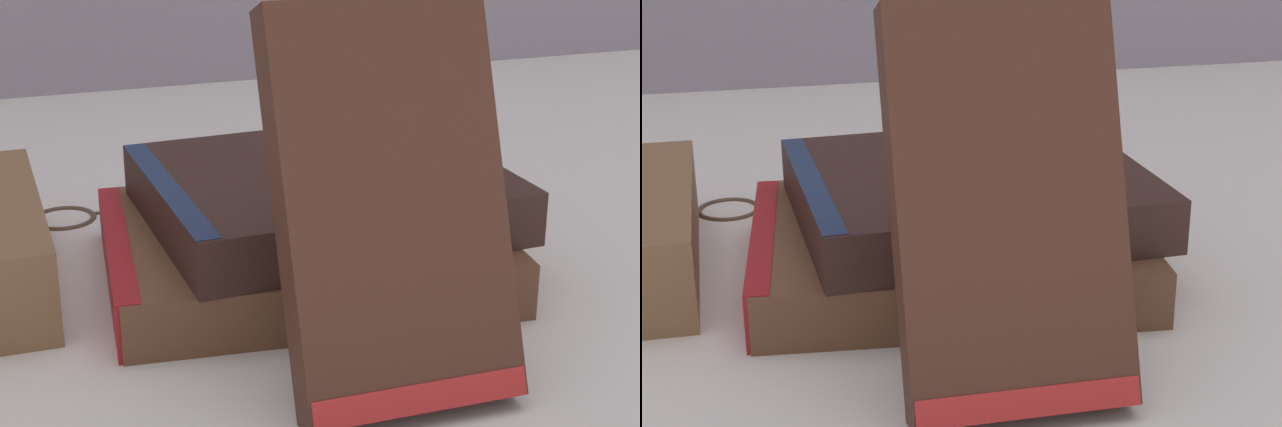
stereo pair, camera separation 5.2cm
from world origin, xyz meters
TOP-DOWN VIEW (x-y plane):
  - ground_plane at (0.00, 0.00)m, footprint 3.00×3.00m
  - book_flat_bottom at (-0.01, 0.05)m, footprint 0.21×0.18m
  - book_flat_top at (0.01, 0.05)m, footprint 0.19×0.17m
  - book_leaning_front at (0.00, -0.08)m, footprint 0.09×0.08m
  - pocket_watch at (0.04, 0.02)m, footprint 0.05×0.05m
  - reading_glasses at (-0.09, 0.18)m, footprint 0.09×0.05m

SIDE VIEW (x-z plane):
  - ground_plane at x=0.00m, z-range 0.00..0.00m
  - reading_glasses at x=-0.09m, z-range 0.00..0.00m
  - book_flat_bottom at x=-0.01m, z-range 0.00..0.03m
  - book_flat_top at x=0.01m, z-range 0.03..0.06m
  - pocket_watch at x=0.04m, z-range 0.06..0.06m
  - book_leaning_front at x=0.00m, z-range -0.01..0.16m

